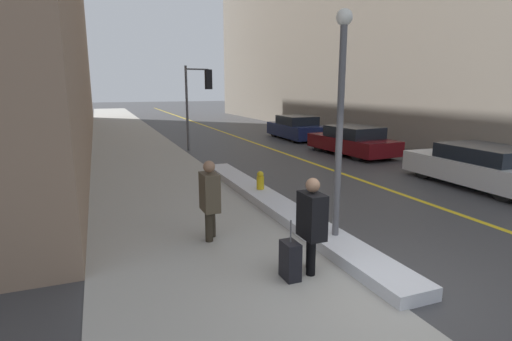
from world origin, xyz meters
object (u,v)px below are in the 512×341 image
(lamp_post, at_px, (341,107))
(rolling_suitcase, at_px, (290,261))
(parked_car_navy, at_px, (296,128))
(parked_car_white, at_px, (482,167))
(traffic_light_near, at_px, (200,90))
(fire_hydrant, at_px, (260,184))
(pedestrian_trailing, at_px, (312,221))
(pedestrian_in_glasses, at_px, (210,196))
(parked_car_maroon, at_px, (352,141))

(lamp_post, xyz_separation_m, rolling_suitcase, (-1.38, -0.90, -2.24))
(parked_car_navy, bearing_deg, parked_car_white, -178.74)
(rolling_suitcase, bearing_deg, lamp_post, 122.77)
(traffic_light_near, relative_size, rolling_suitcase, 4.05)
(lamp_post, height_order, fire_hydrant, lamp_post)
(traffic_light_near, relative_size, fire_hydrant, 5.49)
(pedestrian_trailing, relative_size, pedestrian_in_glasses, 0.99)
(lamp_post, height_order, parked_car_navy, lamp_post)
(pedestrian_trailing, distance_m, rolling_suitcase, 0.70)
(lamp_post, relative_size, parked_car_navy, 0.94)
(parked_car_maroon, relative_size, rolling_suitcase, 4.67)
(parked_car_maroon, height_order, fire_hydrant, parked_car_maroon)
(pedestrian_in_glasses, height_order, fire_hydrant, pedestrian_in_glasses)
(pedestrian_trailing, distance_m, parked_car_white, 8.06)
(rolling_suitcase, xyz_separation_m, fire_hydrant, (1.36, 4.55, 0.04))
(parked_car_navy, bearing_deg, traffic_light_near, 108.39)
(traffic_light_near, xyz_separation_m, pedestrian_trailing, (-1.53, -13.28, -1.93))
(lamp_post, xyz_separation_m, fire_hydrant, (-0.02, 3.64, -2.20))
(traffic_light_near, height_order, fire_hydrant, traffic_light_near)
(rolling_suitcase, bearing_deg, parked_car_white, 111.49)
(parked_car_navy, bearing_deg, lamp_post, 156.94)
(lamp_post, height_order, pedestrian_in_glasses, lamp_post)
(traffic_light_near, xyz_separation_m, parked_car_white, (5.91, -10.22, -2.19))
(parked_car_white, bearing_deg, pedestrian_trailing, 113.87)
(parked_car_white, bearing_deg, lamp_post, 110.78)
(rolling_suitcase, bearing_deg, traffic_light_near, 171.25)
(lamp_post, distance_m, parked_car_white, 7.14)
(fire_hydrant, bearing_deg, traffic_light_near, 86.20)
(parked_car_navy, distance_m, rolling_suitcase, 17.14)
(lamp_post, xyz_separation_m, parked_car_white, (6.48, 2.27, -1.95))
(parked_car_white, relative_size, parked_car_maroon, 1.04)
(parked_car_navy, relative_size, fire_hydrant, 6.32)
(traffic_light_near, distance_m, parked_car_white, 12.01)
(pedestrian_trailing, distance_m, parked_car_maroon, 11.82)
(lamp_post, xyz_separation_m, parked_car_maroon, (6.30, 8.53, -1.95))
(parked_car_white, bearing_deg, pedestrian_in_glasses, 99.05)
(pedestrian_in_glasses, xyz_separation_m, fire_hydrant, (2.06, 2.51, -0.52))
(traffic_light_near, height_order, pedestrian_in_glasses, traffic_light_near)
(lamp_post, distance_m, fire_hydrant, 4.26)
(traffic_light_near, xyz_separation_m, parked_car_navy, (5.96, 1.81, -2.16))
(traffic_light_near, height_order, parked_car_maroon, traffic_light_near)
(parked_car_maroon, distance_m, fire_hydrant, 7.99)
(pedestrian_in_glasses, relative_size, parked_car_white, 0.34)
(rolling_suitcase, bearing_deg, parked_car_navy, 152.06)
(parked_car_maroon, bearing_deg, fire_hydrant, 123.83)
(pedestrian_trailing, distance_m, parked_car_navy, 16.85)
(pedestrian_in_glasses, distance_m, parked_car_navy, 15.73)
(lamp_post, xyz_separation_m, parked_car_navy, (6.53, 14.30, -1.93))
(lamp_post, relative_size, parked_car_maroon, 0.94)
(traffic_light_near, height_order, parked_car_navy, traffic_light_near)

